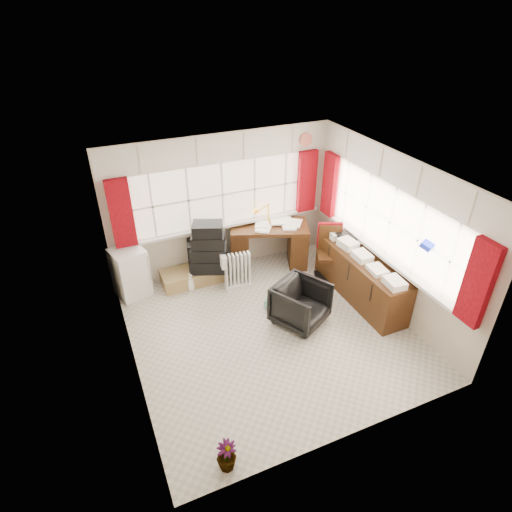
{
  "coord_description": "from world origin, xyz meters",
  "views": [
    {
      "loc": [
        -2.16,
        -4.44,
        4.42
      ],
      "look_at": [
        0.0,
        0.55,
        1.03
      ],
      "focal_mm": 30.0,
      "sensor_mm": 36.0,
      "label": 1
    }
  ],
  "objects": [
    {
      "name": "ground",
      "position": [
        0.0,
        0.0,
        0.0
      ],
      "size": [
        4.0,
        4.0,
        0.0
      ],
      "primitive_type": "plane",
      "color": "beige",
      "rests_on": "ground"
    },
    {
      "name": "room_walls",
      "position": [
        0.0,
        0.0,
        1.5
      ],
      "size": [
        4.0,
        4.0,
        4.0
      ],
      "color": "beige",
      "rests_on": "ground"
    },
    {
      "name": "window_back",
      "position": [
        0.0,
        1.94,
        0.95
      ],
      "size": [
        3.7,
        0.12,
        3.6
      ],
      "color": "#F9E1C5",
      "rests_on": "room_walls"
    },
    {
      "name": "window_right",
      "position": [
        1.94,
        0.0,
        0.95
      ],
      "size": [
        0.12,
        3.7,
        3.6
      ],
      "color": "#F9E1C5",
      "rests_on": "room_walls"
    },
    {
      "name": "curtains",
      "position": [
        0.92,
        0.93,
        1.46
      ],
      "size": [
        3.83,
        3.83,
        1.15
      ],
      "color": "maroon",
      "rests_on": "room_walls"
    },
    {
      "name": "overhead_cabinets",
      "position": [
        0.98,
        0.98,
        2.25
      ],
      "size": [
        3.98,
        3.98,
        0.48
      ],
      "color": "silver",
      "rests_on": "room_walls"
    },
    {
      "name": "desk",
      "position": [
        0.78,
        1.74,
        0.45
      ],
      "size": [
        1.55,
        1.16,
        0.85
      ],
      "color": "#452410",
      "rests_on": "ground"
    },
    {
      "name": "desk_lamp",
      "position": [
        0.8,
        1.84,
        1.09
      ],
      "size": [
        0.17,
        0.16,
        0.4
      ],
      "color": "#FBB50A",
      "rests_on": "desk"
    },
    {
      "name": "task_chair",
      "position": [
        1.57,
        0.94,
        0.55
      ],
      "size": [
        0.57,
        0.59,
        1.03
      ],
      "color": "black",
      "rests_on": "ground"
    },
    {
      "name": "office_chair",
      "position": [
        0.52,
        0.02,
        0.34
      ],
      "size": [
        1.0,
        1.01,
        0.68
      ],
      "primitive_type": "imported",
      "rotation": [
        0.0,
        0.0,
        0.5
      ],
      "color": "black",
      "rests_on": "ground"
    },
    {
      "name": "radiator",
      "position": [
        -0.04,
        1.25,
        0.27
      ],
      "size": [
        0.46,
        0.23,
        0.67
      ],
      "color": "white",
      "rests_on": "ground"
    },
    {
      "name": "credenza",
      "position": [
        1.73,
        0.2,
        0.4
      ],
      "size": [
        0.5,
        2.0,
        0.85
      ],
      "color": "#452410",
      "rests_on": "ground"
    },
    {
      "name": "file_tray",
      "position": [
        1.8,
        0.77,
        0.81
      ],
      "size": [
        0.34,
        0.41,
        0.12
      ],
      "primitive_type": "cube",
      "rotation": [
        0.0,
        0.0,
        0.16
      ],
      "color": "black",
      "rests_on": "credenza"
    },
    {
      "name": "tv_bench",
      "position": [
        -0.55,
        1.72,
        0.12
      ],
      "size": [
        1.4,
        0.5,
        0.25
      ],
      "primitive_type": "cube",
      "color": "#9F834F",
      "rests_on": "ground"
    },
    {
      "name": "crt_tv",
      "position": [
        -0.45,
        1.83,
        0.5
      ],
      "size": [
        0.65,
        0.61,
        0.49
      ],
      "color": "black",
      "rests_on": "tv_bench"
    },
    {
      "name": "hifi_stack",
      "position": [
        -0.41,
        1.62,
        0.66
      ],
      "size": [
        0.77,
        0.63,
        0.9
      ],
      "color": "black",
      "rests_on": "tv_bench"
    },
    {
      "name": "mini_fridge",
      "position": [
        -1.74,
        1.8,
        0.43
      ],
      "size": [
        0.62,
        0.62,
        0.85
      ],
      "color": "white",
      "rests_on": "ground"
    },
    {
      "name": "spray_bottle_a",
      "position": [
        -0.81,
        1.5,
        0.16
      ],
      "size": [
        0.17,
        0.17,
        0.33
      ],
      "primitive_type": "imported",
      "rotation": [
        0.0,
        0.0,
        0.42
      ],
      "color": "white",
      "rests_on": "ground"
    },
    {
      "name": "spray_bottle_b",
      "position": [
        0.2,
        0.54,
        0.1
      ],
      "size": [
        0.13,
        0.13,
        0.21
      ],
      "primitive_type": "imported",
      "rotation": [
        0.0,
        0.0,
        -0.59
      ],
      "color": "#85C7BC",
      "rests_on": "ground"
    },
    {
      "name": "flower_vase",
      "position": [
        -1.36,
        -1.8,
        0.2
      ],
      "size": [
        0.24,
        0.24,
        0.39
      ],
      "primitive_type": "imported",
      "rotation": [
        0.0,
        0.0,
        -0.11
      ],
      "color": "black",
      "rests_on": "ground"
    }
  ]
}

